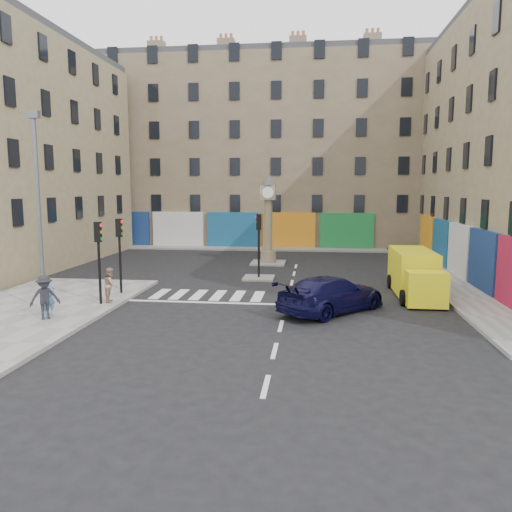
% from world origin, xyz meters
% --- Properties ---
extents(ground, '(120.00, 120.00, 0.00)m').
position_xyz_m(ground, '(0.00, 0.00, 0.00)').
color(ground, black).
rests_on(ground, ground).
extents(sidewalk_left, '(7.00, 16.00, 0.15)m').
position_xyz_m(sidewalk_left, '(-11.00, -2.00, 0.07)').
color(sidewalk_left, gray).
rests_on(sidewalk_left, ground).
extents(sidewalk_right, '(2.60, 30.00, 0.15)m').
position_xyz_m(sidewalk_right, '(8.70, 10.00, 0.07)').
color(sidewalk_right, gray).
rests_on(sidewalk_right, ground).
extents(sidewalk_far, '(32.00, 2.40, 0.15)m').
position_xyz_m(sidewalk_far, '(-4.00, 22.20, 0.07)').
color(sidewalk_far, gray).
rests_on(sidewalk_far, ground).
extents(island_near, '(1.80, 1.80, 0.12)m').
position_xyz_m(island_near, '(-2.00, 8.00, 0.06)').
color(island_near, gray).
rests_on(island_near, ground).
extents(island_far, '(2.40, 2.40, 0.12)m').
position_xyz_m(island_far, '(-2.00, 14.00, 0.06)').
color(island_far, gray).
rests_on(island_far, ground).
extents(building_far, '(32.00, 10.00, 17.00)m').
position_xyz_m(building_far, '(-4.00, 28.00, 8.50)').
color(building_far, '#826E56').
rests_on(building_far, ground).
extents(building_left, '(8.00, 20.00, 15.00)m').
position_xyz_m(building_left, '(-19.00, 12.00, 7.50)').
color(building_left, '#968562').
rests_on(building_left, ground).
extents(traffic_light_left_near, '(0.28, 0.22, 3.70)m').
position_xyz_m(traffic_light_left_near, '(-8.30, 0.20, 2.62)').
color(traffic_light_left_near, black).
rests_on(traffic_light_left_near, sidewalk_left).
extents(traffic_light_left_far, '(0.28, 0.22, 3.70)m').
position_xyz_m(traffic_light_left_far, '(-8.30, 2.60, 2.62)').
color(traffic_light_left_far, black).
rests_on(traffic_light_left_far, sidewalk_left).
extents(traffic_light_island, '(0.28, 0.22, 3.70)m').
position_xyz_m(traffic_light_island, '(-2.00, 8.00, 2.59)').
color(traffic_light_island, black).
rests_on(traffic_light_island, island_near).
extents(lamp_post, '(0.50, 0.25, 8.30)m').
position_xyz_m(lamp_post, '(-10.20, -1.20, 4.79)').
color(lamp_post, '#595B60').
rests_on(lamp_post, sidewalk_left).
extents(clock_pillar, '(1.20, 1.20, 6.10)m').
position_xyz_m(clock_pillar, '(-2.00, 14.00, 3.55)').
color(clock_pillar, '#968562').
rests_on(clock_pillar, island_far).
extents(navy_sedan, '(5.26, 5.48, 1.57)m').
position_xyz_m(navy_sedan, '(2.03, 0.51, 0.78)').
color(navy_sedan, black).
rests_on(navy_sedan, ground).
extents(yellow_van, '(2.07, 6.07, 2.21)m').
position_xyz_m(yellow_van, '(6.23, 4.38, 1.10)').
color(yellow_van, yellow).
rests_on(yellow_van, ground).
extents(pedestrian_blue, '(0.61, 0.70, 1.62)m').
position_xyz_m(pedestrian_blue, '(-9.47, -2.10, 0.96)').
color(pedestrian_blue, '#5995CB').
rests_on(pedestrian_blue, sidewalk_left).
extents(pedestrian_tan, '(0.78, 0.90, 1.58)m').
position_xyz_m(pedestrian_tan, '(-8.00, 0.65, 0.94)').
color(pedestrian_tan, tan).
rests_on(pedestrian_tan, sidewalk_left).
extents(pedestrian_dark, '(1.31, 1.21, 1.77)m').
position_xyz_m(pedestrian_dark, '(-9.36, -2.59, 1.03)').
color(pedestrian_dark, black).
rests_on(pedestrian_dark, sidewalk_left).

